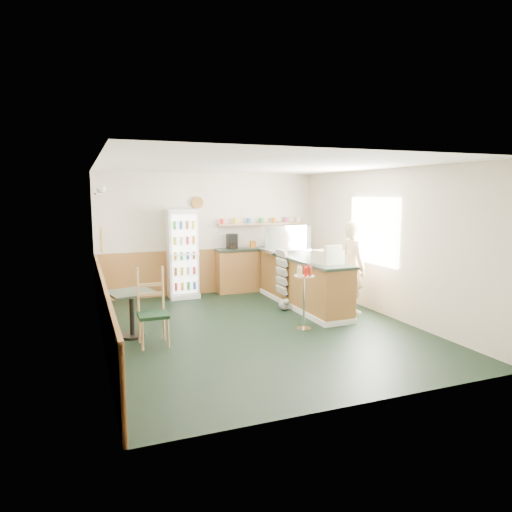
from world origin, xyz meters
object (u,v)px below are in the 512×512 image
drinks_fridge (183,254)px  cafe_chair (152,304)px  display_case (286,239)px  condiment_stand (304,287)px  cash_register (327,257)px  cafe_table (131,305)px  shopkeeper (353,267)px

drinks_fridge → cafe_chair: 3.11m
display_case → condiment_stand: size_ratio=0.91×
drinks_fridge → cash_register: bearing=-52.2°
cash_register → cafe_table: bearing=166.6°
display_case → cafe_table: bearing=-155.3°
display_case → cafe_table: (-3.40, -1.57, -0.77)m
condiment_stand → cafe_chair: cafe_chair is taller
cafe_table → drinks_fridge: bearing=61.2°
drinks_fridge → shopkeeper: 3.66m
condiment_stand → drinks_fridge: bearing=114.1°
cash_register → cafe_table: cash_register is taller
cafe_table → cafe_chair: cafe_chair is taller
shopkeeper → condiment_stand: bearing=119.3°
shopkeeper → drinks_fridge: bearing=52.5°
cafe_chair → cash_register: bearing=4.9°
condiment_stand → cafe_table: size_ratio=1.32×
cash_register → shopkeeper: bearing=8.1°
shopkeeper → condiment_stand: shopkeeper is taller
cash_register → condiment_stand: 0.90m
shopkeeper → display_case: bearing=28.4°
cash_register → cafe_table: 3.46m
drinks_fridge → cafe_chair: (-1.10, -2.89, -0.35)m
display_case → shopkeeper: 1.72m
drinks_fridge → shopkeeper: drinks_fridge is taller
display_case → shopkeeper: bearing=-65.2°
condiment_stand → cash_register: bearing=32.2°
drinks_fridge → display_case: 2.26m
display_case → cafe_table: display_case is taller
display_case → cash_register: display_case is taller
display_case → condiment_stand: (-0.68, -2.18, -0.57)m
cash_register → shopkeeper: (0.70, 0.23, -0.26)m
display_case → cafe_chair: size_ratio=0.83×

